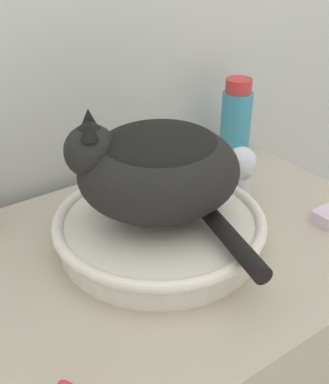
{
  "coord_description": "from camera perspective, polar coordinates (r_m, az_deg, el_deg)",
  "views": [
    {
      "loc": [
        -0.34,
        -0.26,
        1.32
      ],
      "look_at": [
        0.04,
        0.28,
        0.94
      ],
      "focal_mm": 45.0,
      "sensor_mm": 36.0,
      "label": 1
    }
  ],
  "objects": [
    {
      "name": "sink_basin",
      "position": [
        0.81,
        -0.6,
        -4.19
      ],
      "size": [
        0.36,
        0.36,
        0.06
      ],
      "color": "white",
      "rests_on": "vanity_counter"
    },
    {
      "name": "cat",
      "position": [
        0.75,
        -1.03,
        2.96
      ],
      "size": [
        0.32,
        0.37,
        0.18
      ],
      "rotation": [
        0.0,
        0.0,
        2.67
      ],
      "color": "black",
      "rests_on": "sink_basin"
    },
    {
      "name": "faucet",
      "position": [
        0.92,
        8.77,
        2.51
      ],
      "size": [
        0.12,
        0.06,
        0.11
      ],
      "rotation": [
        0.0,
        0.0,
        -3.01
      ],
      "color": "silver",
      "rests_on": "vanity_counter"
    },
    {
      "name": "mouthwash_bottle",
      "position": [
        1.12,
        8.49,
        8.69
      ],
      "size": [
        0.07,
        0.07,
        0.17
      ],
      "color": "teal",
      "rests_on": "vanity_counter"
    }
  ]
}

